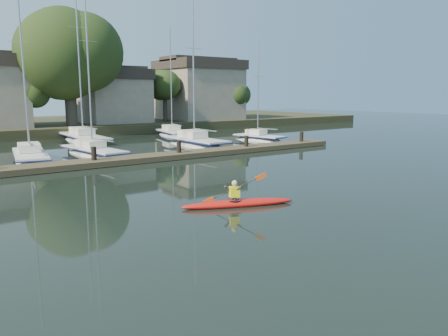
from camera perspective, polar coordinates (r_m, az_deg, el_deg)
ground at (r=17.73m, az=8.43°, el=-4.89°), size 160.00×160.00×0.00m
kayak at (r=17.42m, az=1.78°, el=-4.44°), size 4.55×2.21×1.48m
dock at (r=29.19m, az=-11.02°, el=1.22°), size 34.00×2.00×1.80m
sailboat_1 at (r=31.65m, az=-23.93°, el=0.50°), size 3.17×8.31×13.25m
sailboat_2 at (r=32.79m, az=-16.57°, el=1.25°), size 2.98×8.51×13.79m
sailboat_3 at (r=37.23m, az=-3.70°, el=2.55°), size 2.49×8.76×14.04m
sailboat_4 at (r=41.44m, az=4.58°, el=3.33°), size 3.02×6.40×10.47m
sailboat_6 at (r=42.09m, az=-17.75°, el=2.95°), size 2.57×11.03×17.45m
sailboat_7 at (r=46.01m, az=-6.70°, el=3.92°), size 3.24×7.89×12.35m
shore at (r=54.30m, az=-21.37°, el=7.81°), size 90.00×25.25×12.75m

